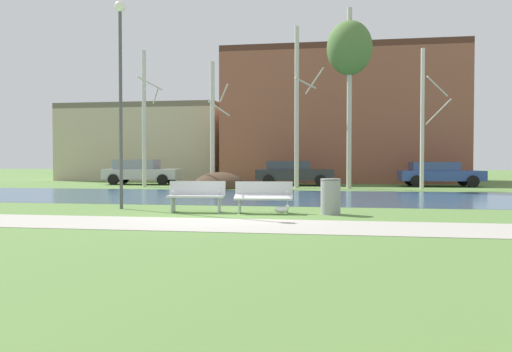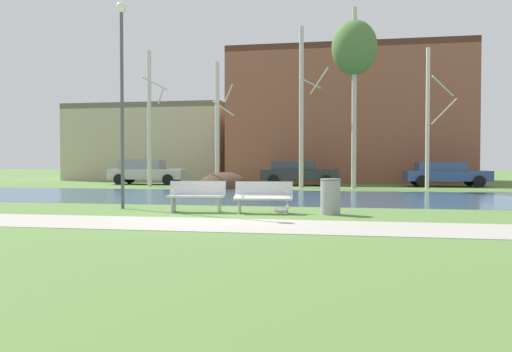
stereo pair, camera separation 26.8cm
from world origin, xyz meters
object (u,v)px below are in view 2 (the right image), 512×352
object	(u,v)px
parked_van_nearest_silver	(146,171)
trash_bin	(330,196)
parked_hatch_third_blue	(445,173)
bench_left	(197,195)
parked_sedan_second_dark	(298,172)
streetlamp	(122,74)
seagull	(282,210)
bench_right	(263,196)

from	to	relation	value
parked_van_nearest_silver	trash_bin	bearing A→B (deg)	-53.81
parked_hatch_third_blue	bench_left	bearing A→B (deg)	-119.09
parked_van_nearest_silver	parked_sedan_second_dark	size ratio (longest dim) A/B	1.01
parked_sedan_second_dark	streetlamp	bearing A→B (deg)	-102.87
bench_left	parked_van_nearest_silver	bearing A→B (deg)	116.67
trash_bin	parked_hatch_third_blue	bearing A→B (deg)	71.65
seagull	parked_sedan_second_dark	size ratio (longest dim) A/B	0.10
bench_left	trash_bin	distance (m)	3.74
bench_left	parked_hatch_third_blue	world-z (taller)	parked_hatch_third_blue
bench_left	trash_bin	world-z (taller)	trash_bin
trash_bin	parked_hatch_third_blue	xyz separation A→B (m)	(5.52, 16.64, 0.24)
bench_left	seagull	bearing A→B (deg)	-4.93
bench_left	parked_sedan_second_dark	size ratio (longest dim) A/B	0.36
bench_right	trash_bin	bearing A→B (deg)	0.20
bench_left	streetlamp	bearing A→B (deg)	166.35
trash_bin	parked_van_nearest_silver	xyz separation A→B (m)	(-11.94, 16.32, 0.29)
seagull	parked_sedan_second_dark	world-z (taller)	parked_sedan_second_dark
bench_left	parked_van_nearest_silver	distance (m)	18.28
parked_van_nearest_silver	parked_sedan_second_dark	distance (m)	9.31
seagull	parked_sedan_second_dark	distance (m)	16.71
parked_hatch_third_blue	parked_van_nearest_silver	bearing A→B (deg)	-178.97
trash_bin	parked_sedan_second_dark	world-z (taller)	parked_sedan_second_dark
bench_left	parked_van_nearest_silver	xyz separation A→B (m)	(-8.20, 16.33, 0.32)
bench_right	parked_van_nearest_silver	world-z (taller)	parked_van_nearest_silver
streetlamp	parked_van_nearest_silver	world-z (taller)	streetlamp
trash_bin	parked_van_nearest_silver	bearing A→B (deg)	126.19
bench_right	streetlamp	distance (m)	5.72
bench_left	parked_hatch_third_blue	xyz separation A→B (m)	(9.26, 16.64, 0.26)
seagull	parked_hatch_third_blue	world-z (taller)	parked_hatch_third_blue
parked_sedan_second_dark	parked_hatch_third_blue	distance (m)	8.16
parked_sedan_second_dark	trash_bin	bearing A→B (deg)	-80.88
parked_hatch_third_blue	streetlamp	bearing A→B (deg)	-126.28
parked_sedan_second_dark	parked_hatch_third_blue	world-z (taller)	parked_sedan_second_dark
seagull	parked_van_nearest_silver	xyz separation A→B (m)	(-10.66, 16.54, 0.66)
bench_left	parked_sedan_second_dark	distance (m)	16.47
bench_right	parked_hatch_third_blue	distance (m)	18.19
seagull	streetlamp	world-z (taller)	streetlamp
seagull	parked_hatch_third_blue	size ratio (longest dim) A/B	0.10
parked_hatch_third_blue	parked_sedan_second_dark	bearing A→B (deg)	-178.50
bench_left	streetlamp	distance (m)	4.41
bench_left	trash_bin	xyz separation A→B (m)	(3.74, 0.01, 0.03)
trash_bin	parked_sedan_second_dark	xyz separation A→B (m)	(-2.64, 16.42, 0.26)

